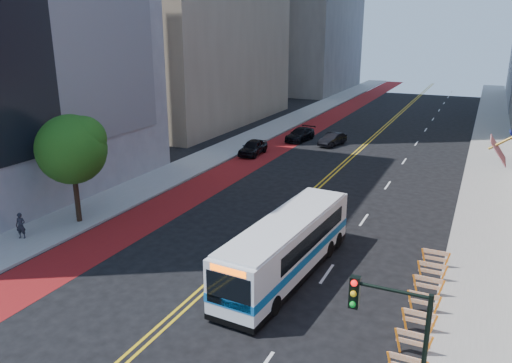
{
  "coord_description": "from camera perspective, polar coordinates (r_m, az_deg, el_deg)",
  "views": [
    {
      "loc": [
        10.96,
        -15.8,
        11.79
      ],
      "look_at": [
        -0.02,
        8.0,
        3.63
      ],
      "focal_mm": 35.0,
      "sensor_mm": 36.0,
      "label": 1
    }
  ],
  "objects": [
    {
      "name": "car_b",
      "position": [
        52.42,
        8.74,
        4.8
      ],
      "size": [
        2.18,
        4.09,
        1.28
      ],
      "primitive_type": "imported",
      "rotation": [
        0.0,
        0.0,
        -0.22
      ],
      "color": "black",
      "rests_on": "ground"
    },
    {
      "name": "car_c",
      "position": [
        54.25,
        5.07,
        5.38
      ],
      "size": [
        2.36,
        4.77,
        1.33
      ],
      "primitive_type": "imported",
      "rotation": [
        0.0,
        0.0,
        -0.11
      ],
      "color": "black",
      "rests_on": "ground"
    },
    {
      "name": "bus_lane_paint",
      "position": [
        50.99,
        2.12,
        3.9
      ],
      "size": [
        3.6,
        140.0,
        0.01
      ],
      "primitive_type": "cube",
      "color": "maroon",
      "rests_on": "ground"
    },
    {
      "name": "traffic_signal",
      "position": [
        14.78,
        15.31,
        -16.49
      ],
      "size": [
        2.21,
        0.34,
        5.07
      ],
      "color": "black",
      "rests_on": "sidewalk_right"
    },
    {
      "name": "pedestrian",
      "position": [
        31.62,
        -25.3,
        -4.58
      ],
      "size": [
        0.65,
        0.54,
        1.52
      ],
      "primitive_type": "imported",
      "rotation": [
        0.0,
        0.0,
        0.36
      ],
      "color": "black",
      "rests_on": "sidewalk_left"
    },
    {
      "name": "sidewalk_right",
      "position": [
        47.28,
        25.2,
        1.26
      ],
      "size": [
        4.0,
        140.0,
        0.15
      ],
      "primitive_type": "cube",
      "color": "gray",
      "rests_on": "ground"
    },
    {
      "name": "construction_barriers",
      "position": [
        22.24,
        18.39,
        -13.67
      ],
      "size": [
        1.42,
        10.91,
        1.0
      ],
      "color": "orange",
      "rests_on": "ground"
    },
    {
      "name": "transit_bus",
      "position": [
        24.61,
        3.65,
        -7.34
      ],
      "size": [
        3.13,
        10.95,
        2.97
      ],
      "rotation": [
        0.0,
        0.0,
        -0.07
      ],
      "color": "white",
      "rests_on": "ground"
    },
    {
      "name": "center_line_outer",
      "position": [
        48.5,
        11.19,
        2.88
      ],
      "size": [
        0.14,
        140.0,
        0.01
      ],
      "primitive_type": "cube",
      "color": "gold",
      "rests_on": "ground"
    },
    {
      "name": "ground",
      "position": [
        22.55,
        -8.78,
        -14.46
      ],
      "size": [
        160.0,
        160.0,
        0.0
      ],
      "primitive_type": "plane",
      "color": "black",
      "rests_on": "ground"
    },
    {
      "name": "center_line_inner",
      "position": [
        48.58,
        10.77,
        2.93
      ],
      "size": [
        0.14,
        140.0,
        0.01
      ],
      "primitive_type": "cube",
      "color": "gold",
      "rests_on": "ground"
    },
    {
      "name": "lane_dashes",
      "position": [
        55.42,
        17.85,
        4.17
      ],
      "size": [
        0.14,
        98.2,
        0.01
      ],
      "color": "silver",
      "rests_on": "ground"
    },
    {
      "name": "sidewalk_left",
      "position": [
        52.55,
        -1.82,
        4.39
      ],
      "size": [
        4.0,
        140.0,
        0.15
      ],
      "primitive_type": "cube",
      "color": "gray",
      "rests_on": "ground"
    },
    {
      "name": "street_tree",
      "position": [
        31.89,
        -20.24,
        3.75
      ],
      "size": [
        4.2,
        4.2,
        6.7
      ],
      "color": "black",
      "rests_on": "sidewalk_left"
    },
    {
      "name": "car_a",
      "position": [
        47.91,
        -0.35,
        3.93
      ],
      "size": [
        1.89,
        4.33,
        1.45
      ],
      "primitive_type": "imported",
      "rotation": [
        0.0,
        0.0,
        0.04
      ],
      "color": "black",
      "rests_on": "ground"
    }
  ]
}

